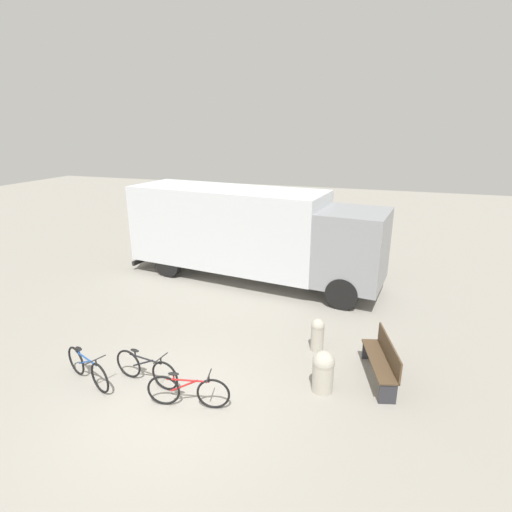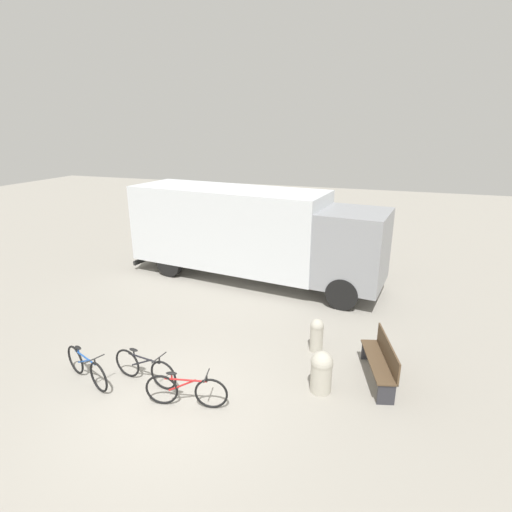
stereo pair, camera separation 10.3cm
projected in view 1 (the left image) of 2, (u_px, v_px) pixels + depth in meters
name	position (u px, v px, depth m)	size (l,w,h in m)	color
ground_plane	(171.00, 406.00, 7.76)	(60.00, 60.00, 0.00)	gray
delivery_truck	(249.00, 231.00, 13.68)	(9.11, 3.35, 3.17)	silver
park_bench	(383.00, 359.00, 8.42)	(0.84, 1.74, 0.93)	brown
bicycle_near	(87.00, 368.00, 8.36)	(1.53, 0.68, 0.74)	black
bicycle_middle	(146.00, 369.00, 8.34)	(1.62, 0.44, 0.74)	black
bicycle_far	(188.00, 391.00, 7.64)	(1.60, 0.50, 0.74)	black
bollard_near_bench	(323.00, 370.00, 8.08)	(0.45, 0.45, 0.89)	#B2AD9E
bollard_far_bench	(317.00, 333.00, 9.57)	(0.33, 0.33, 0.82)	#B2AD9E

